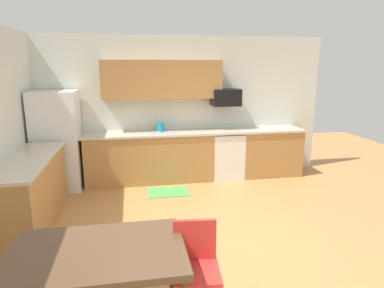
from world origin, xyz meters
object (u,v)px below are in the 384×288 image
(microwave, at_px, (226,97))
(chair_near_table, at_px, (196,263))
(oven_range, at_px, (226,154))
(dining_table, at_px, (97,257))
(refrigerator, at_px, (57,141))
(kettle, at_px, (161,127))

(microwave, xyz_separation_m, chair_near_table, (-1.29, -3.72, -1.05))
(oven_range, xyz_separation_m, chair_near_table, (-1.29, -3.62, 0.05))
(oven_range, xyz_separation_m, dining_table, (-2.10, -3.68, 0.23))
(refrigerator, distance_m, microwave, 3.17)
(microwave, distance_m, dining_table, 4.41)
(microwave, relative_size, chair_near_table, 0.64)
(dining_table, relative_size, kettle, 7.00)
(chair_near_table, height_order, kettle, kettle)
(dining_table, bearing_deg, refrigerator, 105.30)
(refrigerator, distance_m, kettle, 1.84)
(chair_near_table, bearing_deg, oven_range, 70.36)
(chair_near_table, bearing_deg, kettle, 89.51)
(refrigerator, bearing_deg, kettle, 4.07)
(refrigerator, height_order, chair_near_table, refrigerator)
(refrigerator, bearing_deg, dining_table, -74.70)
(kettle, bearing_deg, chair_near_table, -90.49)
(refrigerator, height_order, oven_range, refrigerator)
(refrigerator, bearing_deg, chair_near_table, -63.14)
(microwave, bearing_deg, chair_near_table, -109.15)
(refrigerator, xyz_separation_m, oven_range, (3.09, 0.08, -0.41))
(oven_range, bearing_deg, microwave, 90.00)
(microwave, height_order, dining_table, microwave)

